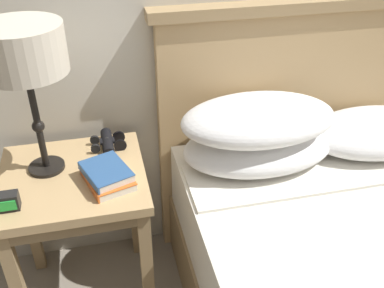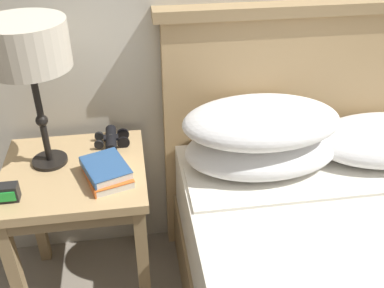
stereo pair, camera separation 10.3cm
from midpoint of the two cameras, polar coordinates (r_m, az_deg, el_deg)
name	(u,v)px [view 1 (the left image)]	position (r m, az deg, el deg)	size (l,w,h in m)	color
nightstand	(76,195)	(1.75, -16.23, -6.32)	(0.52, 0.49, 0.64)	tan
table_lamp	(23,53)	(1.56, -22.54, 10.56)	(0.28, 0.28, 0.54)	black
book_on_nightstand	(107,178)	(1.62, -12.51, -4.33)	(0.19, 0.23, 0.03)	silver
book_stacked_on_top	(106,172)	(1.60, -12.73, -3.49)	(0.19, 0.22, 0.03)	silver
binoculars_pair	(108,142)	(1.80, -12.26, 0.16)	(0.14, 0.16, 0.05)	black
alarm_clock	(8,202)	(1.59, -24.09, -6.74)	(0.07, 0.05, 0.06)	black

